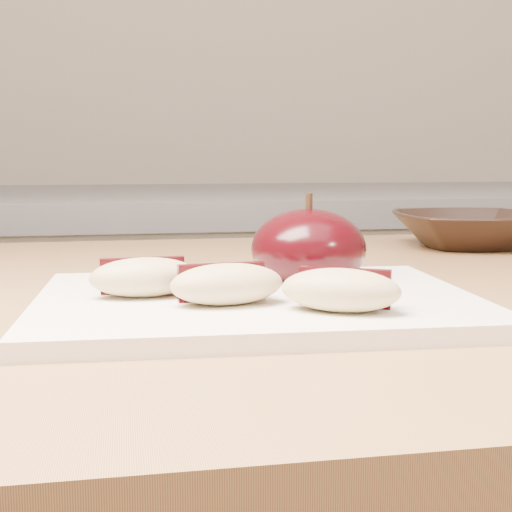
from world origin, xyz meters
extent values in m
plane|color=beige|center=(0.00, 1.50, 1.30)|extent=(3.50, 0.00, 3.50)
cube|color=silver|center=(0.00, 1.20, 0.45)|extent=(2.40, 0.60, 0.90)
cube|color=slate|center=(0.00, 1.20, 0.92)|extent=(2.40, 0.62, 0.04)
cube|color=#AC854A|center=(0.00, 0.50, 0.88)|extent=(1.64, 0.64, 0.04)
cube|color=silver|center=(-0.03, 0.41, 0.91)|extent=(0.29, 0.22, 0.01)
ellipsoid|color=black|center=(0.02, 0.46, 0.93)|extent=(0.09, 0.09, 0.06)
cylinder|color=black|center=(0.02, 0.46, 0.97)|extent=(0.01, 0.01, 0.01)
ellipsoid|color=tan|center=(-0.10, 0.41, 0.92)|extent=(0.07, 0.04, 0.03)
cube|color=black|center=(-0.10, 0.43, 0.92)|extent=(0.05, 0.01, 0.02)
ellipsoid|color=tan|center=(-0.06, 0.38, 0.92)|extent=(0.07, 0.04, 0.03)
cube|color=black|center=(-0.06, 0.39, 0.92)|extent=(0.05, 0.01, 0.02)
ellipsoid|color=tan|center=(0.01, 0.35, 0.92)|extent=(0.08, 0.06, 0.03)
cube|color=black|center=(0.01, 0.36, 0.92)|extent=(0.05, 0.03, 0.02)
imported|color=black|center=(0.26, 0.69, 0.92)|extent=(0.17, 0.17, 0.04)
camera|label=1|loc=(-0.11, -0.04, 1.00)|focal=50.00mm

